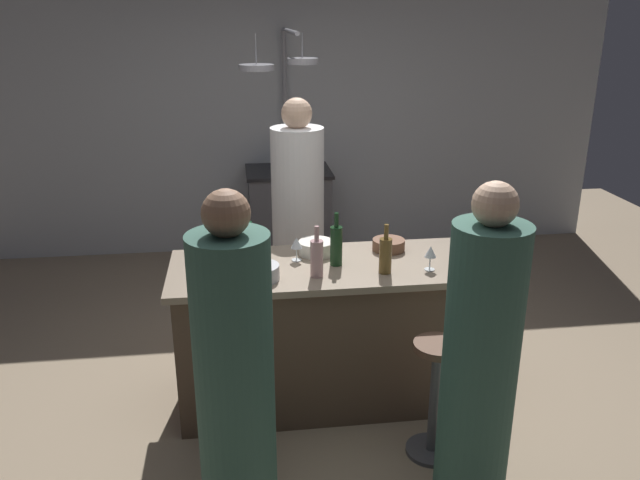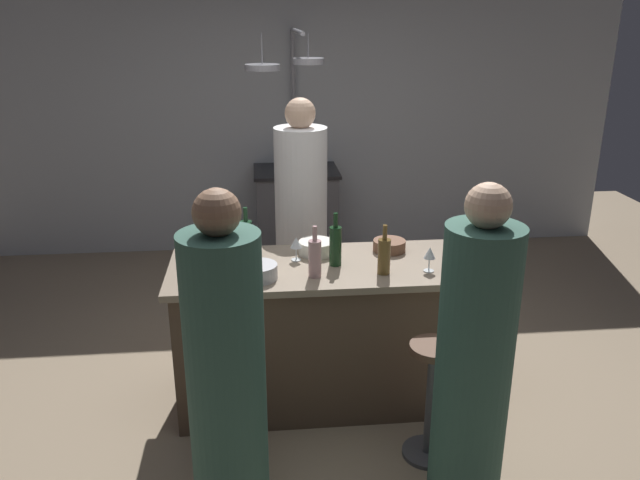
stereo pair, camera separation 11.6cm
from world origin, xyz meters
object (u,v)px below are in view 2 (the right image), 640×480
object	(u,v)px
chef	(301,230)
pepper_mill	(455,246)
wine_bottle_green	(246,239)
wine_bottle_red	(335,245)
bar_stool_right	(431,396)
guest_right	(473,370)
stove_range	(296,214)
guest_left	(226,383)
mixing_bowl_steel	(258,272)
wine_glass_by_chef	(296,244)
mixing_bowl_wooden	(389,246)
wine_bottle_rose	(315,257)
mixing_bowl_ceramic	(316,247)
wine_glass_near_right_guest	(430,254)
wine_bottle_amber	(384,255)
wine_bottle_white	(226,245)
bar_stool_left	(235,407)
wine_glass_near_left_guest	(198,244)

from	to	relation	value
chef	pepper_mill	size ratio (longest dim) A/B	8.37
wine_bottle_green	wine_bottle_red	bearing A→B (deg)	-16.00
bar_stool_right	guest_right	world-z (taller)	guest_right
pepper_mill	stove_range	bearing A→B (deg)	107.31
guest_left	mixing_bowl_steel	xyz separation A→B (m)	(0.15, 0.83, 0.18)
wine_glass_by_chef	mixing_bowl_wooden	world-z (taller)	wine_glass_by_chef
wine_bottle_green	wine_bottle_red	distance (m)	0.54
guest_right	wine_bottle_rose	world-z (taller)	guest_right
wine_bottle_rose	mixing_bowl_ceramic	size ratio (longest dim) A/B	1.38
bar_stool_right	wine_glass_by_chef	size ratio (longest dim) A/B	4.66
wine_glass_by_chef	wine_bottle_red	bearing A→B (deg)	-23.46
wine_glass_near_right_guest	wine_bottle_amber	bearing A→B (deg)	-179.04
chef	wine_bottle_white	bearing A→B (deg)	-122.10
guest_right	wine_bottle_red	size ratio (longest dim) A/B	5.15
stove_range	pepper_mill	bearing A→B (deg)	-72.69
wine_bottle_white	mixing_bowl_wooden	distance (m)	1.01
pepper_mill	wine_bottle_red	xyz separation A→B (m)	(-0.70, 0.03, 0.02)
guest_right	wine_bottle_green	xyz separation A→B (m)	(-1.03, 1.14, 0.26)
chef	wine_bottle_amber	xyz separation A→B (m)	(0.39, -1.05, 0.19)
stove_range	chef	distance (m)	1.61
chef	wine_bottle_white	distance (m)	0.96
stove_range	pepper_mill	world-z (taller)	pepper_mill
pepper_mill	wine_glass_near_right_guest	xyz separation A→B (m)	(-0.18, -0.12, 0.00)
chef	mixing_bowl_wooden	world-z (taller)	chef
guest_left	wine_bottle_red	size ratio (longest dim) A/B	5.17
guest_left	mixing_bowl_wooden	bearing A→B (deg)	51.03
wine_bottle_green	wine_glass_by_chef	xyz separation A→B (m)	(0.29, -0.05, -0.02)
bar_stool_left	guest_left	world-z (taller)	guest_left
stove_range	mixing_bowl_ceramic	size ratio (longest dim) A/B	4.12
bar_stool_right	bar_stool_left	world-z (taller)	same
wine_bottle_red	wine_glass_near_right_guest	size ratio (longest dim) A/B	2.18
wine_bottle_green	wine_bottle_red	xyz separation A→B (m)	(0.52, -0.15, -0.00)
wine_glass_near_left_guest	guest_right	bearing A→B (deg)	-41.18
wine_bottle_amber	wine_bottle_green	world-z (taller)	wine_bottle_green
wine_glass_by_chef	wine_bottle_white	bearing A→B (deg)	179.57
bar_stool_left	pepper_mill	bearing A→B (deg)	23.99
wine_glass_by_chef	wine_bottle_green	bearing A→B (deg)	170.11
bar_stool_left	wine_bottle_white	world-z (taller)	wine_bottle_white
pepper_mill	wine_bottle_rose	world-z (taller)	wine_bottle_rose
wine_bottle_rose	mixing_bowl_wooden	size ratio (longest dim) A/B	1.48
pepper_mill	mixing_bowl_wooden	xyz separation A→B (m)	(-0.34, 0.23, -0.07)
wine_bottle_red	mixing_bowl_wooden	distance (m)	0.42
guest_right	pepper_mill	world-z (taller)	guest_right
wine_bottle_rose	mixing_bowl_wooden	world-z (taller)	wine_bottle_rose
pepper_mill	wine_bottle_white	size ratio (longest dim) A/B	0.71
wine_bottle_green	wine_glass_near_left_guest	size ratio (longest dim) A/B	2.21
chef	wine_glass_near_right_guest	world-z (taller)	chef
stove_range	guest_left	distance (m)	3.51
stove_range	wine_bottle_amber	distance (m)	2.70
wine_glass_by_chef	wine_bottle_amber	bearing A→B (deg)	-27.64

